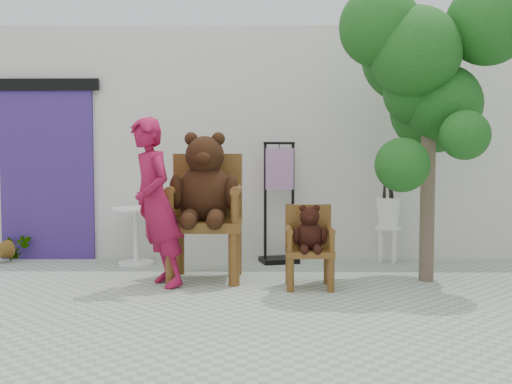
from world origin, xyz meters
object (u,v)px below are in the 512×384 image
at_px(person, 156,203).
at_px(cafe_table, 136,229).
at_px(tree, 426,71).
at_px(chair_small, 309,238).
at_px(chair_big, 205,196).
at_px(stool_bucket, 388,212).
at_px(display_stand, 279,216).

bearing_deg(person, cafe_table, 167.04).
bearing_deg(tree, cafe_table, 164.64).
height_order(chair_small, tree, tree).
relative_size(chair_big, person, 0.93).
relative_size(cafe_table, tree, 0.22).
bearing_deg(stool_bucket, chair_big, -155.08).
height_order(person, tree, tree).
distance_m(chair_big, person, 0.61).
distance_m(cafe_table, display_stand, 1.79).
height_order(chair_small, cafe_table, chair_small).
xyz_separation_m(cafe_table, stool_bucket, (3.14, 0.13, 0.20)).
xyz_separation_m(display_stand, stool_bucket, (1.36, 0.00, 0.06)).
bearing_deg(chair_small, tree, 16.63).
relative_size(chair_small, tree, 0.27).
height_order(display_stand, stool_bucket, display_stand).
xyz_separation_m(person, cafe_table, (-0.49, 1.29, -0.42)).
distance_m(chair_small, display_stand, 1.44).
xyz_separation_m(chair_big, stool_bucket, (2.19, 1.02, -0.27)).
distance_m(person, display_stand, 1.93).
bearing_deg(chair_big, person, -139.43).
bearing_deg(chair_small, person, -179.89).
bearing_deg(person, tree, 63.85).
xyz_separation_m(chair_big, cafe_table, (-0.95, 0.89, -0.48)).
xyz_separation_m(person, stool_bucket, (2.65, 1.41, -0.22)).
height_order(chair_big, chair_small, chair_big).
xyz_separation_m(cafe_table, display_stand, (1.78, 0.13, 0.14)).
bearing_deg(cafe_table, tree, -15.36).
xyz_separation_m(chair_small, display_stand, (-0.27, 1.41, 0.07)).
xyz_separation_m(chair_small, cafe_table, (-2.05, 1.28, -0.07)).
bearing_deg(tree, display_stand, 145.83).
distance_m(display_stand, tree, 2.48).
distance_m(cafe_table, tree, 3.87).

